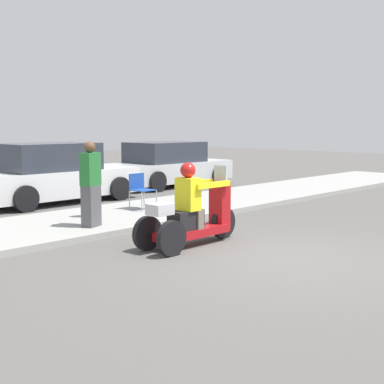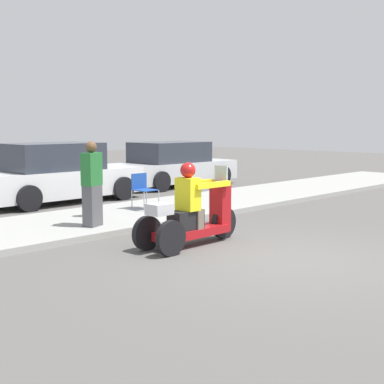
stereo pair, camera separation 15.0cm
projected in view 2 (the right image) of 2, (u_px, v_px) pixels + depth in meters
name	position (u px, v px, depth m)	size (l,w,h in m)	color
ground_plane	(286.00, 259.00, 8.27)	(60.00, 60.00, 0.00)	#565451
sidewalk_strip	(108.00, 218.00, 11.48)	(28.00, 2.80, 0.12)	#9E9E99
motorcycle_trike	(192.00, 216.00, 9.12)	(2.16, 0.68, 1.44)	black
spectator_with_child	(92.00, 186.00, 10.20)	(0.44, 0.35, 1.63)	#515156
spectator_far_back	(95.00, 194.00, 11.30)	(0.25, 0.17, 1.01)	#726656
folding_chair_set_back	(142.00, 187.00, 12.35)	(0.47, 0.47, 0.82)	#A5A8AD
parked_car_lot_far	(58.00, 175.00, 14.21)	(4.33, 1.97, 1.58)	silver
parked_car_lot_right	(173.00, 165.00, 17.96)	(4.40, 2.03, 1.49)	silver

